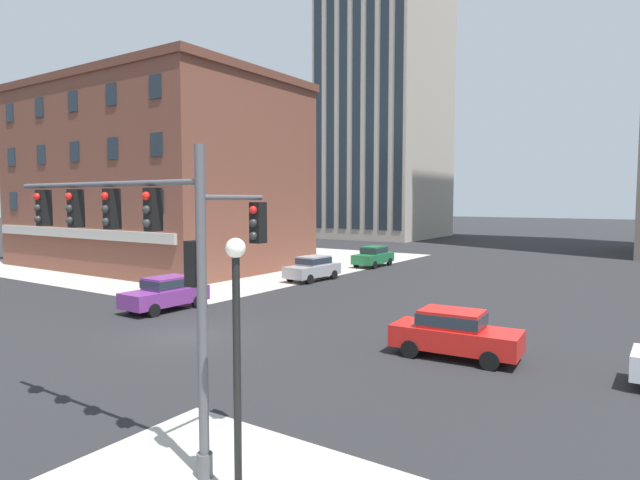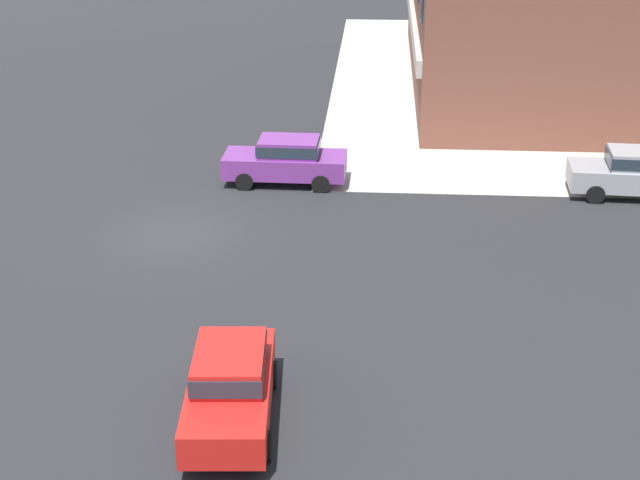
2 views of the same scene
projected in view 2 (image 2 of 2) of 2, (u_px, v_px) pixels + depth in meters
ground_plane at (178, 233)px, 30.24m from camera, size 320.00×320.00×0.00m
car_main_southbound_near at (636, 171)px, 32.84m from camera, size 2.10×4.50×1.68m
car_main_southbound_far at (286, 159)px, 34.06m from camera, size 1.96×4.43×1.68m
car_cross_eastbound at (230, 383)px, 20.45m from camera, size 4.51×2.11×1.68m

